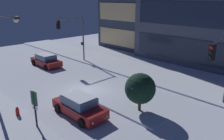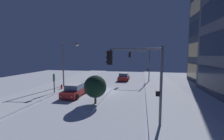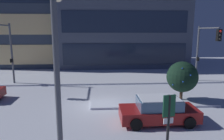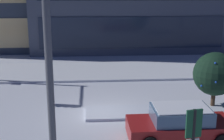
# 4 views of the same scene
# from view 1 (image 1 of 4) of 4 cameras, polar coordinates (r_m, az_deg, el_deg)

# --- Properties ---
(ground) EXTENTS (52.00, 52.00, 0.00)m
(ground) POSITION_cam_1_polar(r_m,az_deg,el_deg) (21.10, -6.72, -5.37)
(ground) COLOR silver
(curb_strip_far) EXTENTS (52.00, 5.20, 0.14)m
(curb_strip_far) POSITION_cam_1_polar(r_m,az_deg,el_deg) (26.54, 7.54, -0.37)
(curb_strip_far) COLOR silver
(curb_strip_far) RESTS_ON ground
(median_strip) EXTENTS (9.00, 1.80, 0.14)m
(median_strip) POSITION_cam_1_polar(r_m,az_deg,el_deg) (18.55, 0.43, -8.36)
(median_strip) COLOR silver
(median_strip) RESTS_ON ground
(car_near) EXTENTS (4.53, 2.09, 1.49)m
(car_near) POSITION_cam_1_polar(r_m,az_deg,el_deg) (16.88, -8.15, -8.88)
(car_near) COLOR maroon
(car_near) RESTS_ON ground
(car_far) EXTENTS (4.70, 2.15, 1.49)m
(car_far) POSITION_cam_1_polar(r_m,az_deg,el_deg) (29.71, -16.12, 2.32)
(car_far) COLOR maroon
(car_far) RESTS_ON ground
(traffic_light_corner_far_left) EXTENTS (0.32, 3.99, 5.91)m
(traffic_light_corner_far_left) POSITION_cam_1_polar(r_m,az_deg,el_deg) (29.62, -9.61, 9.30)
(traffic_light_corner_far_left) COLOR #565960
(traffic_light_corner_far_left) RESTS_ON ground
(traffic_light_corner_far_right) EXTENTS (0.32, 3.96, 5.66)m
(traffic_light_corner_far_right) POSITION_cam_1_polar(r_m,az_deg,el_deg) (18.07, 25.86, 2.01)
(traffic_light_corner_far_right) COLOR #565960
(traffic_light_corner_far_right) RESTS_ON ground
(fire_hydrant) EXTENTS (0.48, 0.26, 0.78)m
(fire_hydrant) POSITION_cam_1_polar(r_m,az_deg,el_deg) (17.93, -22.49, -9.68)
(fire_hydrant) COLOR red
(fire_hydrant) RESTS_ON ground
(parking_info_sign) EXTENTS (0.55, 0.17, 2.62)m
(parking_info_sign) POSITION_cam_1_polar(r_m,az_deg,el_deg) (15.49, -18.71, -8.27)
(parking_info_sign) COLOR black
(parking_info_sign) RESTS_ON ground
(decorated_tree_median) EXTENTS (2.27, 2.27, 3.02)m
(decorated_tree_median) POSITION_cam_1_polar(r_m,az_deg,el_deg) (16.79, 7.03, -4.62)
(decorated_tree_median) COLOR #473323
(decorated_tree_median) RESTS_ON ground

